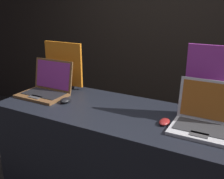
{
  "coord_description": "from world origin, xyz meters",
  "views": [
    {
      "loc": [
        0.8,
        -1.17,
        1.63
      ],
      "look_at": [
        -0.01,
        0.33,
        1.05
      ],
      "focal_mm": 42.0,
      "sensor_mm": 36.0,
      "label": 1
    }
  ],
  "objects_px": {
    "laptop_back": "(204,119)",
    "promo_stand_back": "(212,84)",
    "mouse_front": "(65,100)",
    "promo_stand_front": "(64,66)",
    "mouse_back": "(164,122)",
    "laptop_front": "(47,87)"
  },
  "relations": [
    {
      "from": "laptop_front",
      "to": "promo_stand_back",
      "type": "relative_size",
      "value": 0.8
    },
    {
      "from": "mouse_front",
      "to": "mouse_back",
      "type": "distance_m",
      "value": 0.77
    },
    {
      "from": "laptop_front",
      "to": "promo_stand_front",
      "type": "height_order",
      "value": "promo_stand_front"
    },
    {
      "from": "mouse_back",
      "to": "laptop_front",
      "type": "bearing_deg",
      "value": 176.14
    },
    {
      "from": "mouse_front",
      "to": "promo_stand_front",
      "type": "bearing_deg",
      "value": 128.86
    },
    {
      "from": "laptop_back",
      "to": "promo_stand_back",
      "type": "height_order",
      "value": "promo_stand_back"
    },
    {
      "from": "laptop_back",
      "to": "promo_stand_back",
      "type": "bearing_deg",
      "value": 90.0
    },
    {
      "from": "mouse_back",
      "to": "promo_stand_front",
      "type": "bearing_deg",
      "value": 163.46
    },
    {
      "from": "laptop_back",
      "to": "mouse_back",
      "type": "xyz_separation_m",
      "value": [
        -0.23,
        -0.05,
        -0.05
      ]
    },
    {
      "from": "mouse_front",
      "to": "promo_stand_front",
      "type": "distance_m",
      "value": 0.43
    },
    {
      "from": "laptop_front",
      "to": "mouse_front",
      "type": "height_order",
      "value": "laptop_front"
    },
    {
      "from": "promo_stand_front",
      "to": "promo_stand_back",
      "type": "xyz_separation_m",
      "value": [
        1.24,
        -0.07,
        0.04
      ]
    },
    {
      "from": "promo_stand_back",
      "to": "promo_stand_front",
      "type": "bearing_deg",
      "value": 176.74
    },
    {
      "from": "mouse_back",
      "to": "promo_stand_back",
      "type": "distance_m",
      "value": 0.39
    },
    {
      "from": "laptop_front",
      "to": "mouse_front",
      "type": "distance_m",
      "value": 0.26
    },
    {
      "from": "laptop_back",
      "to": "mouse_back",
      "type": "height_order",
      "value": "laptop_back"
    },
    {
      "from": "laptop_back",
      "to": "promo_stand_back",
      "type": "distance_m",
      "value": 0.24
    },
    {
      "from": "promo_stand_front",
      "to": "laptop_back",
      "type": "bearing_deg",
      "value": -11.5
    },
    {
      "from": "promo_stand_front",
      "to": "promo_stand_back",
      "type": "relative_size",
      "value": 0.84
    },
    {
      "from": "laptop_front",
      "to": "promo_stand_front",
      "type": "bearing_deg",
      "value": 90.0
    },
    {
      "from": "promo_stand_back",
      "to": "laptop_back",
      "type": "bearing_deg",
      "value": -90.0
    },
    {
      "from": "laptop_back",
      "to": "promo_stand_back",
      "type": "relative_size",
      "value": 0.75
    }
  ]
}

